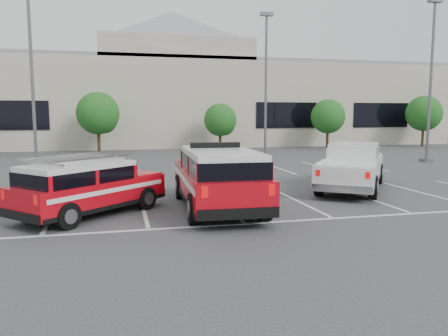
% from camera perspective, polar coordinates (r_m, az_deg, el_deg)
% --- Properties ---
extents(ground, '(120.00, 120.00, 0.00)m').
position_cam_1_polar(ground, '(15.07, -0.20, -4.71)').
color(ground, '#363639').
rests_on(ground, ground).
extents(stall_markings, '(23.00, 15.00, 0.01)m').
position_cam_1_polar(stall_markings, '(19.41, -3.26, -2.06)').
color(stall_markings, silver).
rests_on(stall_markings, ground).
extents(convention_building, '(60.00, 16.99, 13.20)m').
position_cam_1_polar(convention_building, '(46.40, -9.18, 8.96)').
color(convention_building, beige).
rests_on(convention_building, ground).
extents(tree_mid_left, '(3.37, 3.37, 4.85)m').
position_cam_1_polar(tree_mid_left, '(36.44, -15.99, 6.70)').
color(tree_mid_left, '#3F2B19').
rests_on(tree_mid_left, ground).
extents(tree_mid_right, '(2.77, 2.77, 3.99)m').
position_cam_1_polar(tree_mid_right, '(37.39, -0.38, 6.15)').
color(tree_mid_right, '#3F2B19').
rests_on(tree_mid_right, ground).
extents(tree_right, '(3.07, 3.07, 4.42)m').
position_cam_1_polar(tree_right, '(40.83, 13.51, 6.41)').
color(tree_right, '#3F2B19').
rests_on(tree_right, ground).
extents(tree_far_right, '(3.37, 3.37, 4.85)m').
position_cam_1_polar(tree_far_right, '(46.23, 24.70, 6.34)').
color(tree_far_right, '#3F2B19').
rests_on(tree_far_right, ground).
extents(light_pole_left, '(0.90, 0.60, 10.24)m').
position_cam_1_polar(light_pole_left, '(26.85, -23.79, 10.96)').
color(light_pole_left, '#59595E').
rests_on(light_pole_left, ground).
extents(light_pole_mid, '(0.90, 0.60, 10.24)m').
position_cam_1_polar(light_pole_mid, '(32.16, 5.48, 10.76)').
color(light_pole_mid, '#59595E').
rests_on(light_pole_mid, ground).
extents(light_pole_right, '(0.90, 0.60, 10.24)m').
position_cam_1_polar(light_pole_right, '(31.21, 25.39, 10.24)').
color(light_pole_right, '#59595E').
rests_on(light_pole_right, ground).
extents(fire_chief_suv, '(2.44, 6.16, 2.14)m').
position_cam_1_polar(fire_chief_suv, '(14.10, -0.80, -1.91)').
color(fire_chief_suv, '#B40813').
rests_on(fire_chief_suv, ground).
extents(white_pickup, '(5.27, 6.17, 1.87)m').
position_cam_1_polar(white_pickup, '(18.72, 16.36, -0.38)').
color(white_pickup, silver).
rests_on(white_pickup, ground).
extents(ladder_suv, '(4.67, 4.55, 1.85)m').
position_cam_1_polar(ladder_suv, '(13.86, -17.31, -2.96)').
color(ladder_suv, '#B40813').
rests_on(ladder_suv, ground).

